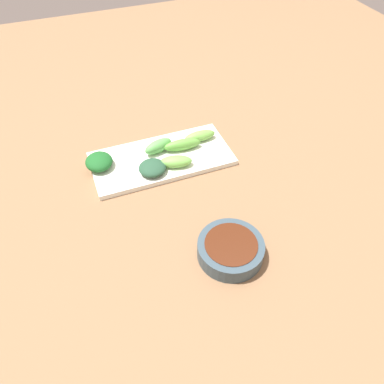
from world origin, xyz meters
name	(u,v)px	position (x,y,z in m)	size (l,w,h in m)	color
tabletop	(180,200)	(0.00, 0.00, 0.01)	(2.10, 2.10, 0.02)	#836142
sauce_bowl	(231,249)	(-0.17, -0.04, 0.04)	(0.12, 0.12, 0.03)	#364954
serving_plate	(162,159)	(0.12, 0.00, 0.03)	(0.15, 0.31, 0.01)	white
broccoli_leafy_0	(152,168)	(0.08, 0.03, 0.04)	(0.06, 0.06, 0.02)	#254B34
broccoli_stalk_1	(182,145)	(0.13, -0.05, 0.05)	(0.03, 0.09, 0.03)	#5EA33F
broccoli_stalk_2	(200,136)	(0.15, -0.10, 0.04)	(0.03, 0.07, 0.02)	#70B54A
broccoli_stalk_3	(156,147)	(0.14, 0.00, 0.05)	(0.03, 0.07, 0.03)	#5BAC52
broccoli_leafy_4	(99,162)	(0.14, 0.14, 0.05)	(0.06, 0.06, 0.03)	#1A5923
broccoli_stalk_5	(176,162)	(0.08, -0.02, 0.04)	(0.03, 0.07, 0.02)	#6DB74C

